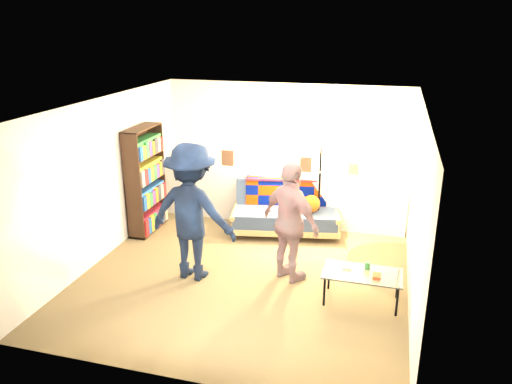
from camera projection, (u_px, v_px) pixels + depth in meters
The scene contains 10 objects.
ground at pixel (249, 268), 7.34m from camera, with size 5.00×5.00×0.00m, color brown.
room_shell at pixel (257, 150), 7.22m from camera, with size 4.60×5.05×2.45m.
half_wall_ledge at pixel (277, 196), 8.82m from camera, with size 4.45×0.15×1.00m, color silver.
ledge_decor at pixel (264, 159), 8.64m from camera, with size 2.97×0.02×0.45m.
futon_sofa at pixel (286, 212), 8.49m from camera, with size 1.94×1.17×0.78m.
bookshelf at pixel (146, 183), 8.42m from camera, with size 0.30×0.90×1.81m.
coffee_table at pixel (363, 275), 6.34m from camera, with size 1.00×0.55×0.52m.
floor_lamp at pixel (322, 168), 8.19m from camera, with size 0.33×0.30×1.63m.
person_left at pixel (192, 212), 6.82m from camera, with size 1.25×0.72×1.93m, color black.
person_right at pixel (291, 223), 6.77m from camera, with size 1.00×0.41×1.70m, color #C9828B.
Camera 1 is at (1.84, -6.31, 3.46)m, focal length 35.00 mm.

